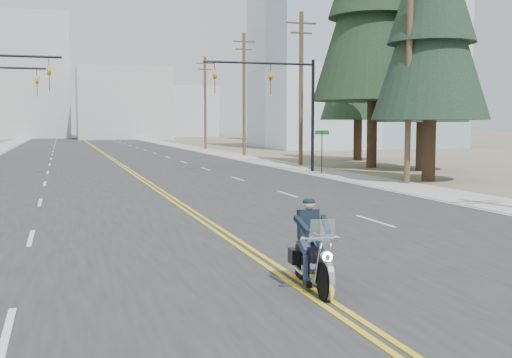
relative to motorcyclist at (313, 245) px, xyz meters
The scene contains 17 objects.
road 64.97m from the motorcyclist, 90.12° to the left, with size 20.00×200.00×0.01m, color #303033.
sidewalk_right 65.95m from the motorcyclist, 80.07° to the left, with size 3.00×200.00×0.01m, color #A5A5A0.
traffic_mast_right 28.67m from the motorcyclist, 71.83° to the left, with size 7.10×0.26×7.00m.
street_sign 27.16m from the motorcyclist, 66.85° to the left, with size 0.90×0.06×2.62m.
utility_pole_b 22.41m from the motorcyclist, 55.44° to the left, with size 2.20×0.30×11.50m.
utility_pole_c 35.54m from the motorcyclist, 69.43° to the left, with size 2.20×0.30×11.00m.
utility_pole_d 49.80m from the motorcyclist, 75.54° to the left, with size 2.20×0.30×11.50m.
utility_pole_e 66.31m from the motorcyclist, 79.22° to the left, with size 2.20×0.30×11.00m.
glass_building 72.94m from the motorcyclist, 63.87° to the left, with size 24.00×16.00×20.00m, color #9EB5CC.
haze_bldg_b 120.38m from the motorcyclist, 86.25° to the left, with size 18.00×14.00×14.00m, color #ADB2B7.
haze_bldg_c 112.57m from the motorcyclist, 69.20° to the left, with size 16.00×12.00×18.00m, color #B7BCC6.
haze_bldg_d 136.05m from the motorcyclist, 95.14° to the left, with size 20.00×15.00×26.00m, color #ADB2B7.
haze_bldg_e 147.17m from the motorcyclist, 80.26° to the left, with size 14.00×14.00×12.00m, color #B7BCC6.
motorcyclist is the anchor object (origin of this frame).
conifer_near 25.11m from the motorcyclist, 53.11° to the left, with size 6.08×6.08×16.10m.
conifer_mid 32.61m from the motorcyclist, 55.18° to the left, with size 5.87×5.87×15.64m.
conifer_far 43.38m from the motorcyclist, 62.98° to the left, with size 6.27×6.27×16.80m.
Camera 1 is at (-4.19, -5.60, 3.01)m, focal length 45.00 mm.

